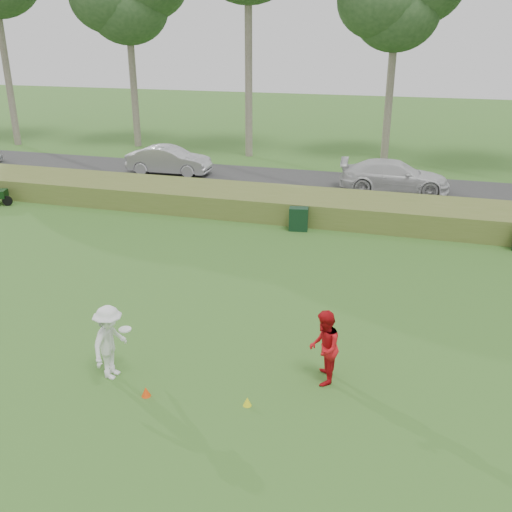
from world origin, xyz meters
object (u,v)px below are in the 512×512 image
(player_white, at_px, (110,342))
(player_red, at_px, (324,348))
(cone_yellow, at_px, (247,401))
(car_right, at_px, (394,176))
(cone_orange, at_px, (146,392))
(utility_cabinet, at_px, (299,219))
(car_mid, at_px, (169,160))

(player_white, height_order, player_red, player_white)
(player_red, xyz_separation_m, cone_yellow, (-1.32, -1.30, -0.74))
(cone_yellow, height_order, car_right, car_right)
(player_white, xyz_separation_m, cone_orange, (1.04, -0.48, -0.75))
(cone_yellow, distance_m, utility_cabinet, 11.17)
(player_white, xyz_separation_m, player_red, (4.49, 1.10, -0.01))
(player_white, distance_m, player_red, 4.63)
(player_red, xyz_separation_m, cone_orange, (-3.46, -1.58, -0.73))
(player_red, height_order, cone_orange, player_red)
(player_red, height_order, cone_yellow, player_red)
(cone_orange, distance_m, cone_yellow, 2.15)
(cone_orange, bearing_deg, player_white, 155.36)
(player_red, bearing_deg, cone_yellow, -52.51)
(player_white, relative_size, cone_orange, 7.90)
(car_mid, height_order, car_right, car_right)
(player_white, relative_size, car_right, 0.34)
(player_red, xyz_separation_m, utility_cabinet, (-2.68, 9.78, -0.39))
(cone_yellow, bearing_deg, cone_orange, -172.41)
(player_red, xyz_separation_m, car_right, (0.45, 16.37, -0.05))
(player_red, bearing_deg, car_mid, -153.13)
(player_white, bearing_deg, player_red, -73.73)
(utility_cabinet, bearing_deg, cone_orange, -103.09)
(player_white, distance_m, utility_cabinet, 11.04)
(player_red, relative_size, utility_cabinet, 1.88)
(player_red, distance_m, cone_yellow, 2.00)
(cone_orange, xyz_separation_m, utility_cabinet, (0.78, 11.36, 0.34))
(utility_cabinet, height_order, car_mid, car_mid)
(player_red, relative_size, car_right, 0.33)
(player_red, relative_size, cone_yellow, 8.67)
(cone_yellow, distance_m, car_mid, 20.50)
(cone_yellow, relative_size, car_mid, 0.04)
(car_right, bearing_deg, player_white, 158.65)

